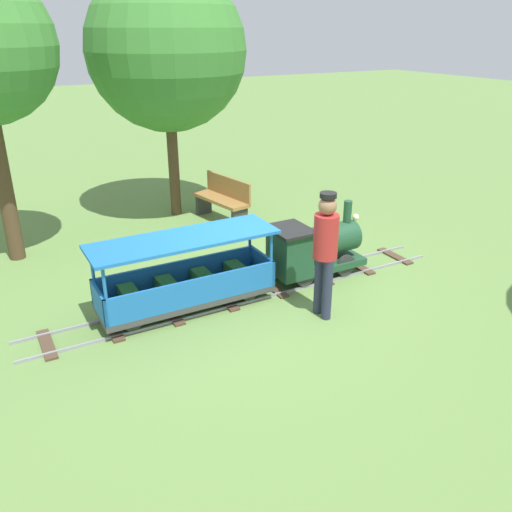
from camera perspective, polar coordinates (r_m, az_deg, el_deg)
ground_plane at (r=7.39m, az=0.13°, el=-3.89°), size 60.00×60.00×0.00m
track at (r=7.32m, az=-0.77°, el=-4.00°), size 0.68×6.05×0.04m
locomotive at (r=7.62m, az=6.14°, el=0.91°), size 0.64×1.45×1.05m
passenger_car at (r=6.81m, az=-7.49°, el=-2.62°), size 0.74×2.35×0.97m
conductor_person at (r=6.46m, az=7.45°, el=1.10°), size 0.30×0.30×1.62m
park_bench at (r=9.99m, az=-3.58°, el=6.08°), size 1.35×0.64×0.82m
oak_tree_distant at (r=10.04m, az=-9.58°, el=20.90°), size 2.80×2.80×4.40m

